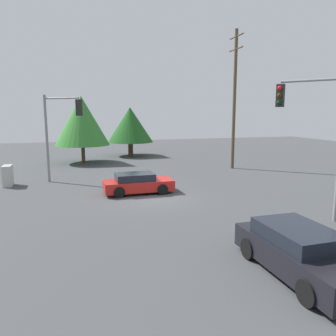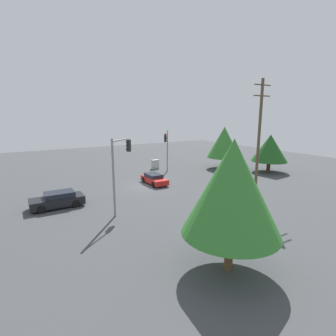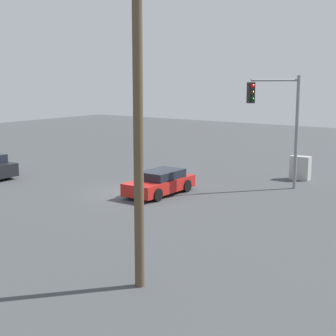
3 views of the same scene
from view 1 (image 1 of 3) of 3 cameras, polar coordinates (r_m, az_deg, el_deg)
name	(u,v)px [view 1 (image 1 of 3)]	position (r m, az deg, el deg)	size (l,w,h in m)	color
ground_plane	(151,198)	(18.87, -2.91, -5.17)	(80.00, 80.00, 0.00)	#424447
sedan_red	(138,183)	(19.85, -5.32, -2.69)	(1.84, 4.13, 1.22)	red
sedan_dark	(300,252)	(10.83, 22.04, -13.39)	(4.58, 2.06, 1.42)	black
traffic_signal_main	(316,123)	(16.13, 24.34, 7.17)	(2.42, 2.03, 6.47)	gray
traffic_signal_cross	(60,124)	(23.45, -18.34, 7.32)	(1.95, 2.50, 6.02)	gray
utility_pole_tall	(234,97)	(28.96, 11.50, 11.99)	(2.20, 0.28, 11.63)	brown
electrical_cabinet	(8,176)	(24.12, -26.13, -1.23)	(1.14, 0.55, 1.38)	#B2B2AD
tree_corner	(82,121)	(32.67, -14.78, 7.96)	(5.17, 5.17, 6.41)	#4C3823
tree_behind	(130,125)	(37.12, -6.61, 7.48)	(5.08, 5.08, 5.46)	#4C3823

